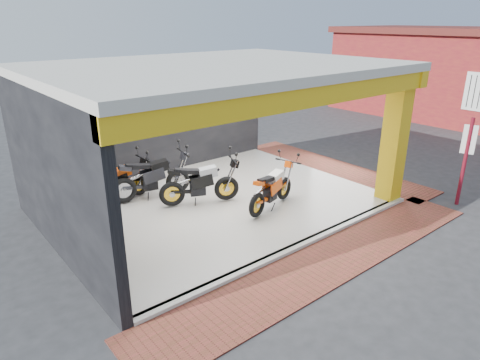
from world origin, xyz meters
name	(u,v)px	position (x,y,z in m)	size (l,w,h in m)	color
ground	(268,231)	(0.00, 0.00, 0.00)	(80.00, 80.00, 0.00)	#2D2D30
showroom_floor	(218,202)	(0.00, 2.00, 0.05)	(8.00, 6.00, 0.10)	silver
showroom_ceiling	(215,67)	(0.00, 2.00, 3.60)	(8.40, 6.40, 0.20)	beige
back_wall	(157,121)	(0.00, 5.10, 1.75)	(8.20, 0.20, 3.50)	black
left_wall	(51,177)	(-4.10, 2.00, 1.75)	(0.20, 6.20, 3.50)	black
corner_column	(395,139)	(3.75, -0.75, 1.75)	(0.50, 0.50, 3.50)	gold
header_beam_front	(308,96)	(0.00, -1.00, 3.30)	(8.40, 0.30, 0.40)	gold
header_beam_right	(324,68)	(4.00, 2.00, 3.30)	(0.30, 6.40, 0.40)	gold
floor_kerb	(300,245)	(0.00, -1.02, 0.05)	(8.00, 0.20, 0.10)	silver
paver_front	(328,261)	(0.00, -1.80, 0.01)	(9.00, 1.40, 0.03)	brown
paver_right	(332,167)	(4.80, 2.00, 0.01)	(1.40, 7.00, 0.03)	brown
signpost	(465,158)	(4.99, -2.10, 1.30)	(0.13, 0.32, 2.37)	maroon
moto_hero	(284,178)	(1.42, 0.92, 0.73)	(2.08, 0.77, 1.27)	#F44E0A
moto_row_a	(226,177)	(0.18, 1.85, 0.78)	(2.24, 0.83, 1.37)	black
moto_row_b	(177,170)	(-0.55, 3.11, 0.81)	(2.31, 0.85, 1.41)	black
moto_row_c	(138,174)	(-1.45, 3.67, 0.73)	(2.06, 0.76, 1.26)	black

